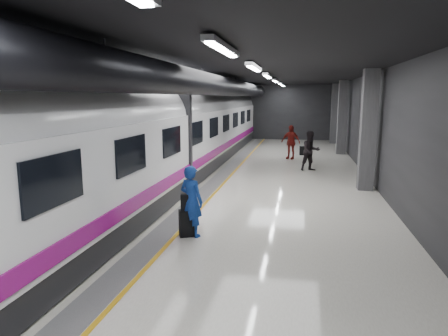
{
  "coord_description": "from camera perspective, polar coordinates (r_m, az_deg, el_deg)",
  "views": [
    {
      "loc": [
        2.1,
        -13.64,
        3.47
      ],
      "look_at": [
        -0.27,
        -1.43,
        1.27
      ],
      "focal_mm": 32.0,
      "sensor_mm": 36.0,
      "label": 1
    }
  ],
  "objects": [
    {
      "name": "suitcase_main",
      "position": [
        10.22,
        -5.24,
        -7.83
      ],
      "size": [
        0.49,
        0.41,
        0.68
      ],
      "primitive_type": "cube",
      "rotation": [
        0.0,
        0.0,
        0.42
      ],
      "color": "black",
      "rests_on": "ground"
    },
    {
      "name": "ground",
      "position": [
        14.23,
        2.16,
        -4.07
      ],
      "size": [
        40.0,
        40.0,
        0.0
      ],
      "primitive_type": "plane",
      "color": "silver",
      "rests_on": "ground"
    },
    {
      "name": "suitcase_far",
      "position": [
        24.76,
        11.18,
        2.44
      ],
      "size": [
        0.41,
        0.3,
        0.54
      ],
      "primitive_type": "cube",
      "rotation": [
        0.0,
        0.0,
        0.17
      ],
      "color": "black",
      "rests_on": "ground"
    },
    {
      "name": "platform_hall",
      "position": [
        14.79,
        1.71,
        10.31
      ],
      "size": [
        10.02,
        40.02,
        4.51
      ],
      "color": "black",
      "rests_on": "ground"
    },
    {
      "name": "traveler_far_b",
      "position": [
        23.06,
        9.5,
        3.68
      ],
      "size": [
        1.22,
        0.85,
        1.93
      ],
      "primitive_type": "imported",
      "rotation": [
        0.0,
        0.0,
        -0.38
      ],
      "color": "maroon",
      "rests_on": "ground"
    },
    {
      "name": "train",
      "position": [
        14.72,
        -10.42,
        4.42
      ],
      "size": [
        3.05,
        38.0,
        4.05
      ],
      "color": "black",
      "rests_on": "ground"
    },
    {
      "name": "traveler_main",
      "position": [
        10.06,
        -4.68,
        -4.74
      ],
      "size": [
        0.78,
        0.66,
        1.81
      ],
      "primitive_type": "imported",
      "rotation": [
        0.0,
        0.0,
        2.74
      ],
      "color": "#163CAB",
      "rests_on": "ground"
    },
    {
      "name": "traveler_far_a",
      "position": [
        19.45,
        12.26,
        2.39
      ],
      "size": [
        1.14,
        1.04,
        1.91
      ],
      "primitive_type": "imported",
      "rotation": [
        0.0,
        0.0,
        0.43
      ],
      "color": "black",
      "rests_on": "ground"
    },
    {
      "name": "shoulder_bag",
      "position": [
        10.09,
        -5.36,
        -4.86
      ],
      "size": [
        0.33,
        0.24,
        0.4
      ],
      "primitive_type": "cube",
      "rotation": [
        0.0,
        0.0,
        0.28
      ],
      "color": "black",
      "rests_on": "suitcase_main"
    }
  ]
}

